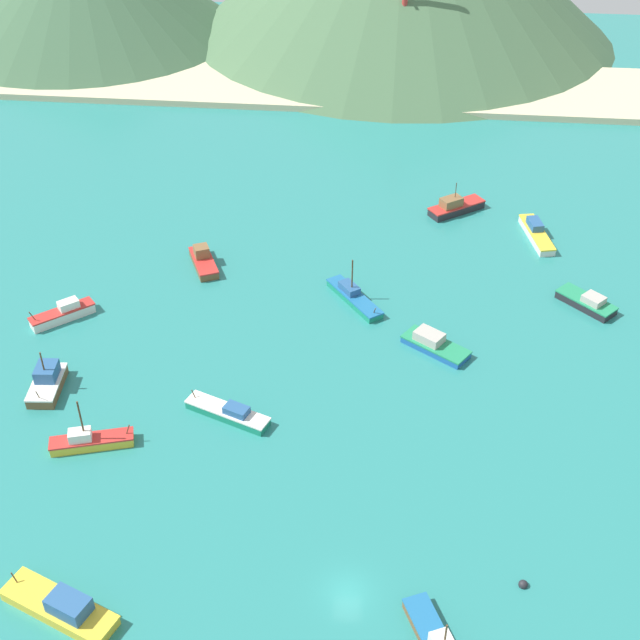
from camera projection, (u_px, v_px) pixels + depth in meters
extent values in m
cube|color=teal|center=(366.00, 376.00, 100.57)|extent=(260.00, 280.00, 0.50)
cube|color=#198466|center=(228.00, 414.00, 94.52)|extent=(9.83, 5.61, 0.85)
cube|color=white|center=(227.00, 410.00, 94.21)|extent=(10.02, 5.72, 0.20)
cube|color=#28568C|center=(236.00, 410.00, 93.45)|extent=(3.08, 2.49, 0.84)
cylinder|color=#4C3823|center=(194.00, 394.00, 95.53)|extent=(0.53, 0.31, 1.16)
cube|color=gold|center=(92.00, 443.00, 90.85)|extent=(8.78, 4.27, 0.99)
cube|color=red|center=(91.00, 439.00, 90.49)|extent=(8.95, 4.36, 0.20)
cube|color=silver|center=(80.00, 435.00, 89.93)|extent=(2.66, 2.07, 1.14)
cylinder|color=#4C3823|center=(128.00, 430.00, 90.69)|extent=(0.60, 0.28, 1.35)
cylinder|color=#4C3823|center=(80.00, 416.00, 88.44)|extent=(0.20, 0.20, 4.08)
cube|color=#232328|center=(586.00, 303.00, 111.09)|extent=(7.47, 7.28, 0.97)
cube|color=#238C5B|center=(587.00, 299.00, 110.74)|extent=(7.62, 7.43, 0.20)
cube|color=#B2ADA3|center=(594.00, 299.00, 109.84)|extent=(3.31, 3.29, 0.89)
cube|color=#198466|center=(354.00, 299.00, 111.97)|extent=(7.88, 9.36, 0.78)
cube|color=#1E669E|center=(355.00, 296.00, 111.67)|extent=(8.04, 9.55, 0.20)
cube|color=#28568C|center=(349.00, 288.00, 112.19)|extent=(3.13, 3.38, 0.93)
cylinder|color=#4C3823|center=(375.00, 311.00, 108.32)|extent=(0.39, 0.46, 1.06)
cylinder|color=#4C3823|center=(352.00, 274.00, 110.26)|extent=(0.20, 0.20, 4.16)
cube|color=gold|center=(60.00, 609.00, 74.69)|extent=(11.18, 6.89, 0.97)
cube|color=gold|center=(58.00, 604.00, 74.33)|extent=(11.41, 7.03, 0.20)
cube|color=#28568C|center=(69.00, 605.00, 73.31)|extent=(4.19, 3.47, 1.52)
cylinder|color=#4C3823|center=(15.00, 578.00, 75.80)|extent=(0.58, 0.33, 1.32)
cube|color=silver|center=(63.00, 316.00, 108.75)|extent=(7.40, 6.75, 1.18)
cube|color=red|center=(62.00, 311.00, 108.33)|extent=(7.55, 6.89, 0.20)
cube|color=silver|center=(68.00, 304.00, 108.42)|extent=(2.86, 2.75, 1.05)
cylinder|color=#4C3823|center=(32.00, 316.00, 106.23)|extent=(0.59, 0.53, 1.60)
cube|color=brown|center=(204.00, 264.00, 118.54)|extent=(5.44, 7.85, 0.99)
cube|color=red|center=(203.00, 260.00, 118.18)|extent=(5.55, 8.01, 0.20)
cube|color=brown|center=(201.00, 251.00, 118.37)|extent=(2.57, 2.58, 1.52)
cylinder|color=#4C3823|center=(446.00, 634.00, 69.07)|extent=(0.17, 0.17, 2.32)
cube|color=#232328|center=(456.00, 209.00, 130.68)|extent=(8.73, 7.33, 1.10)
cube|color=red|center=(457.00, 205.00, 130.29)|extent=(8.90, 7.47, 0.20)
cube|color=brown|center=(451.00, 202.00, 129.37)|extent=(3.74, 3.47, 1.37)
cylinder|color=#4C3823|center=(456.00, 190.00, 128.50)|extent=(0.12, 0.12, 2.39)
cube|color=silver|center=(537.00, 235.00, 124.53)|extent=(4.34, 10.29, 0.96)
cube|color=gold|center=(537.00, 232.00, 124.18)|extent=(4.42, 10.50, 0.20)
cube|color=#28568C|center=(535.00, 224.00, 124.81)|extent=(2.32, 3.49, 1.04)
cube|color=brown|center=(47.00, 386.00, 97.94)|extent=(3.63, 6.82, 1.12)
cube|color=white|center=(46.00, 382.00, 97.55)|extent=(3.70, 6.96, 0.20)
cube|color=#28568C|center=(47.00, 371.00, 97.69)|extent=(2.55, 3.11, 1.54)
cylinder|color=#4C3823|center=(38.00, 395.00, 94.77)|extent=(0.17, 0.66, 1.51)
cylinder|color=#4C3823|center=(42.00, 361.00, 96.02)|extent=(0.19, 0.19, 2.47)
cube|color=#1E5BA8|center=(436.00, 347.00, 103.95)|extent=(8.51, 7.15, 0.74)
cube|color=#238C5B|center=(436.00, 344.00, 103.67)|extent=(8.68, 7.30, 0.20)
cube|color=#B2ADA3|center=(429.00, 337.00, 103.80)|extent=(4.08, 3.79, 1.13)
sphere|color=#232328|center=(523.00, 585.00, 77.05)|extent=(0.88, 0.88, 0.88)
cube|color=beige|center=(391.00, 86.00, 169.62)|extent=(247.00, 25.81, 1.20)
cylinder|color=#B7332D|center=(404.00, 10.00, 163.63)|extent=(1.05, 1.05, 28.97)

